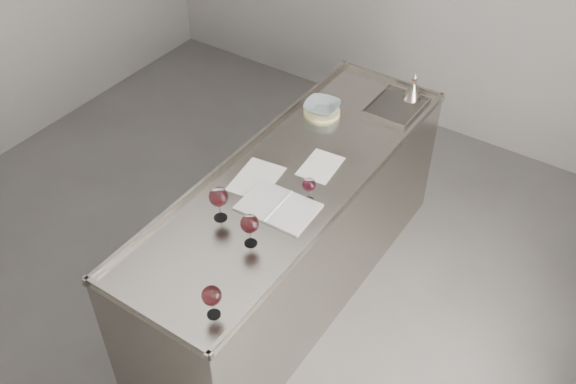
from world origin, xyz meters
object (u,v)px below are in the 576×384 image
Objects in this scene: ceramic_bowl at (322,107)px; wine_glass_left at (219,197)px; wine_glass_right at (212,296)px; counter at (293,234)px; wine_funnel at (413,91)px; notebook at (278,207)px; wine_glass_middle at (250,224)px; wine_glass_small at (309,186)px.

wine_glass_left is at bearing -86.55° from ceramic_bowl.
wine_glass_right reaches higher than ceramic_bowl.
counter is 0.82m from ceramic_bowl.
wine_glass_left is 1.62m from wine_funnel.
notebook is at bearing 48.59° from wine_glass_left.
wine_glass_middle is at bearing 105.70° from wine_glass_right.
wine_glass_right reaches higher than notebook.
wine_glass_left is 1.11m from ceramic_bowl.
wine_funnel is at bearing 82.65° from notebook.
wine_glass_left is 0.34m from notebook.
wine_glass_left is at bearing -101.81° from wine_funnel.
wine_glass_left is at bearing -103.58° from counter.
notebook is at bearing -72.89° from counter.
wine_glass_right is 0.77m from notebook.
wine_glass_small is at bearing 49.99° from wine_glass_left.
wine_glass_small is at bearing 80.92° from wine_glass_middle.
notebook is 0.92m from ceramic_bowl.
wine_glass_middle is at bearing -93.18° from wine_funnel.
wine_glass_middle is (0.24, -0.06, -0.01)m from wine_glass_left.
wine_glass_small is (0.19, -0.13, 0.57)m from counter.
wine_glass_right is at bearing -79.70° from notebook.
wine_funnel is (0.21, 1.08, 0.52)m from counter.
counter is 0.55m from notebook.
wine_glass_small reaches higher than ceramic_bowl.
wine_glass_left is 1.06× the size of wine_funnel.
wine_funnel is (0.13, 1.35, 0.05)m from notebook.
wine_glass_right is at bearing -86.26° from wine_glass_small.
notebook is 2.18× the size of wine_funnel.
wine_funnel reaches higher than wine_glass_right.
notebook is at bearing -127.48° from wine_glass_small.
counter is 13.00× the size of wine_funnel.
wine_funnel is at bearing 50.04° from ceramic_bowl.
wine_funnel is (0.02, 1.21, -0.05)m from wine_glass_small.
wine_glass_small is at bearing -63.15° from ceramic_bowl.
counter is 12.20× the size of wine_glass_left.
wine_glass_middle reaches higher than counter.
wine_glass_right is (0.24, -1.01, 0.59)m from counter.
wine_glass_small is 1.21m from wine_funnel.
wine_glass_left is 0.48m from wine_glass_small.
counter is 13.71× the size of wine_glass_right.
notebook is at bearing 102.29° from wine_glass_right.
wine_glass_right is at bearing -76.40° from counter.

